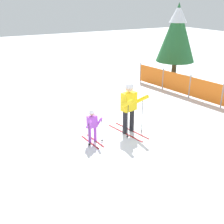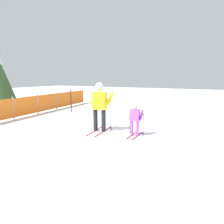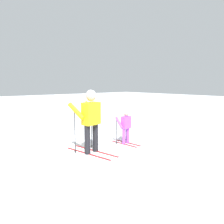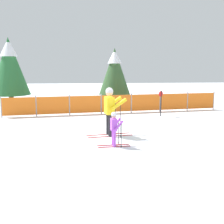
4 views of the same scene
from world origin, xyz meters
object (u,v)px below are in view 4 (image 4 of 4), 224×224
object	(u,v)px
skier_adult	(110,107)
safety_fence	(116,103)
conifer_far	(9,65)
conifer_near	(115,71)
trail_marker	(161,100)
skier_child	(114,126)

from	to	relation	value
skier_adult	safety_fence	xyz separation A→B (m)	(0.71, 4.84, -0.53)
safety_fence	conifer_far	distance (m)	6.57
conifer_near	trail_marker	size ratio (longest dim) A/B	2.77
safety_fence	conifer_near	world-z (taller)	conifer_near
conifer_far	trail_marker	xyz separation A→B (m)	(8.17, -2.83, -1.75)
safety_fence	conifer_near	size ratio (longest dim) A/B	3.23
safety_fence	conifer_near	distance (m)	3.04
skier_child	conifer_near	world-z (taller)	conifer_near
conifer_far	safety_fence	bearing A→B (deg)	-16.23
skier_child	conifer_far	world-z (taller)	conifer_far
safety_fence	skier_child	bearing A→B (deg)	-96.31
trail_marker	safety_fence	bearing A→B (deg)	153.53
safety_fence	conifer_near	bearing A→B (deg)	86.93
skier_adult	skier_child	distance (m)	1.45
skier_adult	trail_marker	xyz separation A→B (m)	(2.88, 3.76, -0.26)
skier_adult	safety_fence	world-z (taller)	skier_adult
safety_fence	conifer_far	size ratio (longest dim) A/B	2.82
skier_child	trail_marker	world-z (taller)	trail_marker
skier_adult	skier_child	xyz separation A→B (m)	(0.02, -1.39, -0.42)
skier_child	safety_fence	size ratio (longest dim) A/B	0.10
skier_child	safety_fence	distance (m)	6.27
skier_child	trail_marker	bearing A→B (deg)	55.71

